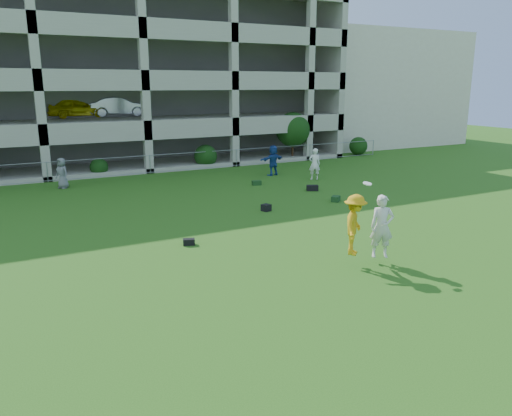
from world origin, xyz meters
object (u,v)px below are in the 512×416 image
stucco_building (354,89)px  crate_d (266,208)px  bystander_d (273,160)px  parking_garage (113,77)px  frisbee_contest (363,225)px  bystander_e (315,164)px  bystander_c (62,173)px

stucco_building → crate_d: size_ratio=45.71×
stucco_building → bystander_d: stucco_building is taller
stucco_building → parking_garage: size_ratio=0.53×
crate_d → frisbee_contest: frisbee_contest is taller
stucco_building → parking_garage: bearing=-179.3°
bystander_e → crate_d: (-6.13, -5.23, -0.78)m
crate_d → parking_garage: (-1.85, 20.42, 5.86)m
crate_d → frisbee_contest: (-0.70, -7.36, 1.14)m
bystander_c → bystander_d: bearing=48.3°
frisbee_contest → parking_garage: 28.20m
parking_garage → bystander_c: bearing=-116.5°
stucco_building → frisbee_contest: 35.78m
bystander_c → bystander_d: size_ratio=0.89×
stucco_building → frisbee_contest: stucco_building is taller
bystander_d → frisbee_contest: frisbee_contest is taller
parking_garage → bystander_e: bearing=-62.3°
stucco_building → bystander_d: size_ratio=8.63×
stucco_building → bystander_e: stucco_building is taller
crate_d → parking_garage: bearing=95.2°
frisbee_contest → bystander_c: bearing=111.3°
stucco_building → bystander_c: 30.87m
bystander_d → bystander_e: size_ratio=1.00×
bystander_c → crate_d: 12.01m
bystander_c → bystander_e: size_ratio=0.89×
bystander_d → frisbee_contest: (-5.41, -14.99, 0.37)m
bystander_d → frisbee_contest: bearing=59.1°
stucco_building → bystander_e: (-15.03, -15.49, -4.07)m
bystander_d → parking_garage: bearing=-73.9°
bystander_c → parking_garage: 13.25m
crate_d → stucco_building: bearing=44.4°
bystander_d → parking_garage: 15.24m
bystander_c → bystander_d: (12.00, -1.88, 0.10)m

